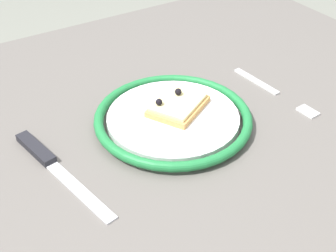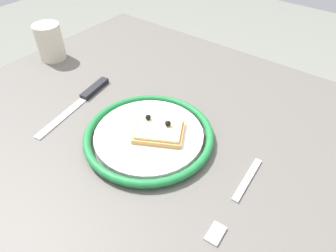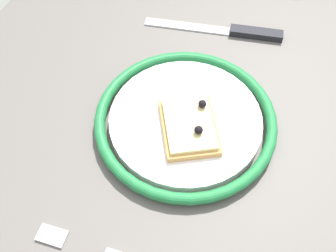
% 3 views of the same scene
% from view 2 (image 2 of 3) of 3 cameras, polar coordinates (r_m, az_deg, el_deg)
% --- Properties ---
extents(dining_table, '(1.07, 0.85, 0.72)m').
position_cam_2_polar(dining_table, '(0.68, -0.02, -7.04)').
color(dining_table, '#5B5651').
rests_on(dining_table, ground_plane).
extents(plate, '(0.26, 0.26, 0.02)m').
position_cam_2_polar(plate, '(0.62, -3.62, -1.78)').
color(plate, white).
rests_on(plate, dining_table).
extents(pizza_slice_near, '(0.12, 0.11, 0.03)m').
position_cam_2_polar(pizza_slice_near, '(0.60, -1.71, -0.88)').
color(pizza_slice_near, tan).
rests_on(pizza_slice_near, plate).
extents(knife, '(0.06, 0.24, 0.01)m').
position_cam_2_polar(knife, '(0.76, -15.07, 5.52)').
color(knife, silver).
rests_on(knife, dining_table).
extents(fork, '(0.03, 0.20, 0.00)m').
position_cam_2_polar(fork, '(0.54, 12.84, -12.88)').
color(fork, silver).
rests_on(fork, dining_table).
extents(cup, '(0.07, 0.07, 0.10)m').
position_cam_2_polar(cup, '(0.93, -21.32, 14.50)').
color(cup, beige).
rests_on(cup, dining_table).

